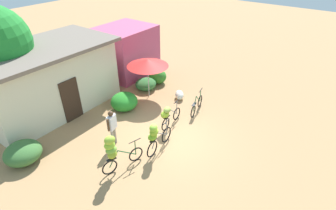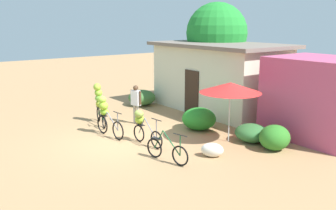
# 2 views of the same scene
# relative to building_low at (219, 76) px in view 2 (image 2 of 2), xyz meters

# --- Properties ---
(ground_plane) EXTENTS (60.00, 60.00, 0.00)m
(ground_plane) POSITION_rel_building_low_xyz_m (1.50, -6.01, -1.58)
(ground_plane) COLOR #A87F54
(building_low) EXTENTS (6.46, 3.79, 3.13)m
(building_low) POSITION_rel_building_low_xyz_m (0.00, 0.00, 0.00)
(building_low) COLOR beige
(building_low) RESTS_ON ground
(shop_pink) EXTENTS (3.20, 2.80, 2.88)m
(shop_pink) POSITION_rel_building_low_xyz_m (5.19, -0.12, -0.15)
(shop_pink) COLOR #BD4A71
(shop_pink) RESTS_ON ground
(tree_behind_building) EXTENTS (3.08, 3.08, 5.07)m
(tree_behind_building) POSITION_rel_building_low_xyz_m (-1.30, 1.06, 1.93)
(tree_behind_building) COLOR brown
(tree_behind_building) RESTS_ON ground
(hedge_bush_front_left) EXTENTS (1.36, 1.36, 0.77)m
(hedge_bush_front_left) POSITION_rel_building_low_xyz_m (-2.89, -2.46, -1.20)
(hedge_bush_front_left) COLOR #3B6B32
(hedge_bush_front_left) RESTS_ON ground
(hedge_bush_front_right) EXTENTS (1.33, 1.31, 0.86)m
(hedge_bush_front_right) POSITION_rel_building_low_xyz_m (1.98, -2.98, -1.16)
(hedge_bush_front_right) COLOR #268126
(hedge_bush_front_right) RESTS_ON ground
(hedge_bush_mid) EXTENTS (1.20, 1.14, 0.62)m
(hedge_bush_mid) POSITION_rel_building_low_xyz_m (4.19, -2.48, -1.27)
(hedge_bush_mid) COLOR #306C34
(hedge_bush_mid) RESTS_ON ground
(hedge_bush_by_door) EXTENTS (0.96, 1.05, 0.83)m
(hedge_bush_by_door) POSITION_rel_building_low_xyz_m (5.19, -2.54, -1.17)
(hedge_bush_by_door) COLOR #2E7725
(hedge_bush_by_door) RESTS_ON ground
(market_umbrella) EXTENTS (2.12, 2.12, 2.10)m
(market_umbrella) POSITION_rel_building_low_xyz_m (3.70, -3.12, 0.34)
(market_umbrella) COLOR beige
(market_umbrella) RESTS_ON ground
(bicycle_leftmost) EXTENTS (1.65, 0.59, 1.65)m
(bicycle_leftmost) POSITION_rel_building_low_xyz_m (-1.19, -5.63, -0.62)
(bicycle_leftmost) COLOR black
(bicycle_leftmost) RESTS_ON ground
(bicycle_near_pile) EXTENTS (1.71, 0.42, 1.45)m
(bicycle_near_pile) POSITION_rel_building_low_xyz_m (0.44, -6.19, -0.75)
(bicycle_near_pile) COLOR black
(bicycle_near_pile) RESTS_ON ground
(bicycle_center_loaded) EXTENTS (1.57, 0.41, 1.15)m
(bicycle_center_loaded) POSITION_rel_building_low_xyz_m (2.03, -5.61, -0.90)
(bicycle_center_loaded) COLOR black
(bicycle_center_loaded) RESTS_ON ground
(bicycle_by_shop) EXTENTS (1.61, 0.39, 0.95)m
(bicycle_by_shop) POSITION_rel_building_low_xyz_m (3.90, -5.96, -1.24)
(bicycle_by_shop) COLOR black
(bicycle_by_shop) RESTS_ON ground
(produce_sack) EXTENTS (0.82, 0.79, 0.44)m
(produce_sack) POSITION_rel_building_low_xyz_m (4.43, -4.60, -1.36)
(produce_sack) COLOR silver
(produce_sack) RESTS_ON ground
(person_vendor) EXTENTS (0.57, 0.29, 1.60)m
(person_vendor) POSITION_rel_building_low_xyz_m (-0.18, -4.49, -0.61)
(person_vendor) COLOR gray
(person_vendor) RESTS_ON ground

